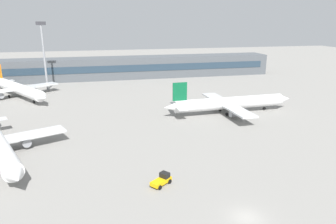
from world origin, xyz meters
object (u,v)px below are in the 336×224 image
(airplane_far, at_px, (18,89))
(floodlight_tower_west, at_px, (44,51))
(baggage_tug_yellow, at_px, (162,180))
(airplane_mid, at_px, (230,103))

(airplane_far, height_order, floodlight_tower_west, floodlight_tower_west)
(baggage_tug_yellow, bearing_deg, airplane_far, 116.63)
(airplane_mid, relative_size, baggage_tug_yellow, 9.96)
(baggage_tug_yellow, bearing_deg, floodlight_tower_west, 108.43)
(floodlight_tower_west, bearing_deg, airplane_far, -125.61)
(airplane_mid, relative_size, floodlight_tower_west, 1.56)
(airplane_mid, xyz_separation_m, baggage_tug_yellow, (-26.57, -34.13, -2.02))
(airplane_far, xyz_separation_m, baggage_tug_yellow, (33.63, -67.06, -2.15))
(baggage_tug_yellow, xyz_separation_m, floodlight_tower_west, (-25.93, 77.81, 13.20))
(airplane_mid, distance_m, airplane_far, 68.62)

